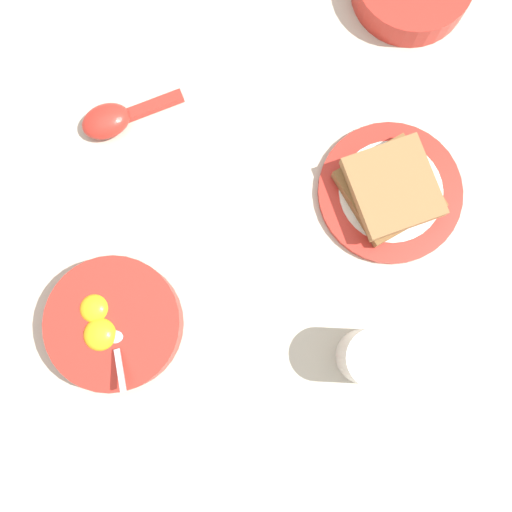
{
  "coord_description": "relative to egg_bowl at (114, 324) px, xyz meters",
  "views": [
    {
      "loc": [
        -0.02,
        -0.23,
        0.77
      ],
      "look_at": [
        -0.02,
        -0.12,
        0.02
      ],
      "focal_mm": 42.0,
      "sensor_mm": 36.0,
      "label": 1
    }
  ],
  "objects": [
    {
      "name": "toast_sandwich",
      "position": [
        0.35,
        0.17,
        0.01
      ],
      "size": [
        0.15,
        0.15,
        0.04
      ],
      "color": "brown",
      "rests_on": "toast_plate"
    },
    {
      "name": "egg_bowl",
      "position": [
        0.0,
        0.0,
        0.0
      ],
      "size": [
        0.17,
        0.17,
        0.07
      ],
      "color": "red",
      "rests_on": "ground_plane"
    },
    {
      "name": "soup_spoon",
      "position": [
        -0.01,
        0.27,
        -0.01
      ],
      "size": [
        0.14,
        0.08,
        0.03
      ],
      "color": "red",
      "rests_on": "ground_plane"
    },
    {
      "name": "toast_plate",
      "position": [
        0.35,
        0.17,
        -0.02
      ],
      "size": [
        0.19,
        0.19,
        0.01
      ],
      "color": "red",
      "rests_on": "ground_plane"
    },
    {
      "name": "drinking_cup",
      "position": [
        0.31,
        -0.04,
        0.03
      ],
      "size": [
        0.07,
        0.07,
        0.09
      ],
      "color": "silver",
      "rests_on": "ground_plane"
    },
    {
      "name": "ground_plane",
      "position": [
        0.19,
        0.21,
        -0.02
      ],
      "size": [
        3.0,
        3.0,
        0.0
      ],
      "primitive_type": "plane",
      "color": "beige"
    }
  ]
}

